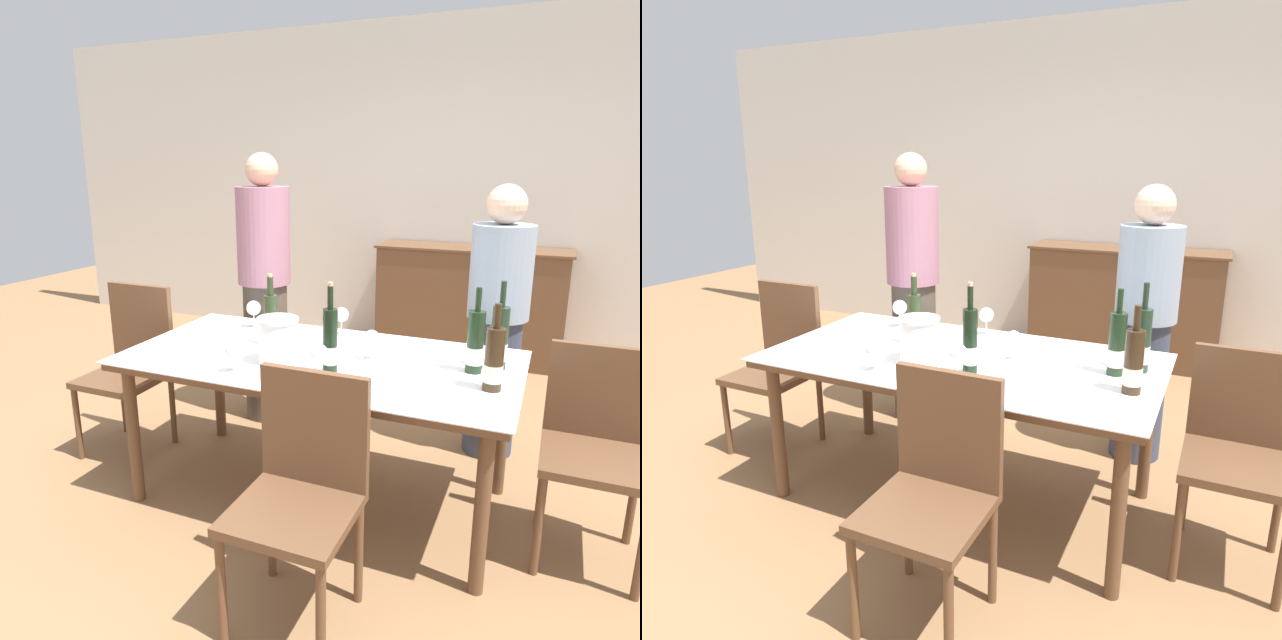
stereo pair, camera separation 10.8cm
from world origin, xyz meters
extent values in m
plane|color=olive|center=(0.00, 0.00, 0.00)|extent=(12.00, 12.00, 0.00)
cube|color=silver|center=(0.00, 2.76, 1.40)|extent=(8.00, 0.10, 2.80)
cube|color=brown|center=(0.33, 2.47, 0.47)|extent=(1.52, 0.44, 0.93)
cube|color=brown|center=(0.33, 2.47, 0.94)|extent=(1.57, 0.46, 0.02)
cylinder|color=brown|center=(-0.82, -0.38, 0.35)|extent=(0.06, 0.06, 0.70)
cylinder|color=brown|center=(0.82, -0.38, 0.35)|extent=(0.06, 0.06, 0.70)
cylinder|color=brown|center=(-0.82, 0.38, 0.35)|extent=(0.06, 0.06, 0.70)
cylinder|color=brown|center=(0.82, 0.38, 0.35)|extent=(0.06, 0.06, 0.70)
cube|color=brown|center=(0.00, 0.00, 0.72)|extent=(1.81, 0.92, 0.04)
cube|color=white|center=(0.00, 0.00, 0.74)|extent=(1.84, 0.95, 0.01)
cylinder|color=white|center=(-0.15, -0.15, 0.85)|extent=(0.18, 0.18, 0.21)
cylinder|color=white|center=(-0.15, -0.15, 0.95)|extent=(0.19, 0.19, 0.01)
cylinder|color=#332314|center=(0.80, -0.11, 0.87)|extent=(0.08, 0.08, 0.26)
cylinder|color=silver|center=(0.80, -0.11, 0.82)|extent=(0.08, 0.08, 0.07)
cylinder|color=#332314|center=(0.80, -0.11, 1.05)|extent=(0.03, 0.03, 0.10)
cylinder|color=#28381E|center=(-0.29, 0.07, 0.87)|extent=(0.06, 0.06, 0.26)
cylinder|color=white|center=(-0.29, 0.07, 0.82)|extent=(0.07, 0.07, 0.07)
cylinder|color=#28381E|center=(-0.29, 0.07, 1.05)|extent=(0.03, 0.03, 0.09)
cylinder|color=tan|center=(-0.29, 0.07, 1.10)|extent=(0.02, 0.02, 0.02)
cylinder|color=black|center=(0.12, -0.17, 0.89)|extent=(0.06, 0.06, 0.29)
cylinder|color=white|center=(0.12, -0.17, 0.82)|extent=(0.07, 0.07, 0.08)
cylinder|color=black|center=(0.12, -0.17, 1.08)|extent=(0.03, 0.03, 0.10)
cylinder|color=tan|center=(0.12, -0.17, 1.14)|extent=(0.02, 0.02, 0.02)
cylinder|color=black|center=(0.70, 0.07, 0.88)|extent=(0.07, 0.07, 0.28)
cylinder|color=white|center=(0.70, 0.07, 0.82)|extent=(0.07, 0.07, 0.08)
cylinder|color=black|center=(0.70, 0.07, 1.07)|extent=(0.02, 0.02, 0.10)
cylinder|color=#1E3323|center=(0.79, 0.16, 0.89)|extent=(0.07, 0.07, 0.28)
cylinder|color=white|center=(0.79, 0.16, 0.82)|extent=(0.07, 0.07, 0.08)
cylinder|color=#1E3323|center=(0.79, 0.16, 1.08)|extent=(0.02, 0.02, 0.11)
cylinder|color=white|center=(-0.03, 0.38, 0.75)|extent=(0.07, 0.07, 0.00)
cylinder|color=white|center=(-0.03, 0.38, 0.79)|extent=(0.01, 0.01, 0.08)
sphere|color=white|center=(-0.03, 0.38, 0.85)|extent=(0.08, 0.08, 0.08)
cylinder|color=white|center=(-0.27, -0.34, 0.75)|extent=(0.07, 0.07, 0.00)
cylinder|color=white|center=(-0.27, -0.34, 0.78)|extent=(0.01, 0.01, 0.07)
sphere|color=white|center=(-0.27, -0.34, 0.84)|extent=(0.08, 0.08, 0.08)
cylinder|color=white|center=(0.24, 0.06, 0.75)|extent=(0.08, 0.08, 0.00)
cylinder|color=white|center=(0.24, 0.06, 0.79)|extent=(0.01, 0.01, 0.08)
sphere|color=white|center=(0.24, 0.06, 0.85)|extent=(0.07, 0.07, 0.07)
cylinder|color=white|center=(0.10, -0.26, 0.75)|extent=(0.07, 0.07, 0.00)
cylinder|color=white|center=(0.10, -0.26, 0.79)|extent=(0.01, 0.01, 0.08)
sphere|color=white|center=(0.10, -0.26, 0.86)|extent=(0.08, 0.08, 0.08)
cylinder|color=white|center=(-0.53, 0.31, 0.75)|extent=(0.07, 0.07, 0.00)
cylinder|color=white|center=(-0.53, 0.31, 0.79)|extent=(0.01, 0.01, 0.08)
sphere|color=white|center=(-0.53, 0.31, 0.86)|extent=(0.08, 0.08, 0.08)
cylinder|color=brown|center=(1.03, -0.18, 0.22)|extent=(0.03, 0.03, 0.45)
cylinder|color=brown|center=(1.03, 0.18, 0.22)|extent=(0.03, 0.03, 0.45)
cylinder|color=brown|center=(1.40, 0.18, 0.22)|extent=(0.03, 0.03, 0.45)
cube|color=brown|center=(1.21, 0.00, 0.47)|extent=(0.42, 0.42, 0.04)
cube|color=brown|center=(1.21, 0.19, 0.69)|extent=(0.42, 0.04, 0.41)
cylinder|color=brown|center=(0.04, -0.98, 0.22)|extent=(0.03, 0.03, 0.43)
cylinder|color=brown|center=(0.41, -0.98, 0.22)|extent=(0.03, 0.03, 0.43)
cylinder|color=brown|center=(0.04, -0.61, 0.22)|extent=(0.03, 0.03, 0.43)
cylinder|color=brown|center=(0.41, -0.61, 0.22)|extent=(0.03, 0.03, 0.43)
cube|color=brown|center=(0.23, -0.79, 0.45)|extent=(0.42, 0.42, 0.04)
cube|color=brown|center=(0.23, -0.60, 0.69)|extent=(0.42, 0.04, 0.44)
cylinder|color=brown|center=(-1.40, -0.18, 0.22)|extent=(0.03, 0.03, 0.43)
cylinder|color=brown|center=(-1.03, -0.18, 0.22)|extent=(0.03, 0.03, 0.43)
cylinder|color=brown|center=(-1.40, 0.18, 0.22)|extent=(0.03, 0.03, 0.43)
cylinder|color=brown|center=(-1.03, 0.18, 0.22)|extent=(0.03, 0.03, 0.43)
cube|color=brown|center=(-1.21, 0.00, 0.45)|extent=(0.42, 0.42, 0.04)
cube|color=brown|center=(-1.21, 0.19, 0.71)|extent=(0.42, 0.04, 0.49)
cylinder|color=#51473D|center=(-0.70, 0.75, 0.45)|extent=(0.28, 0.28, 0.90)
cylinder|color=#9E667A|center=(-0.70, 0.75, 1.20)|extent=(0.33, 0.33, 0.59)
sphere|color=#DBAD89|center=(-0.70, 0.75, 1.59)|extent=(0.20, 0.20, 0.20)
cylinder|color=#383F56|center=(0.72, 0.82, 0.40)|extent=(0.28, 0.28, 0.81)
cylinder|color=#8C9EB2|center=(0.72, 0.82, 1.06)|extent=(0.33, 0.33, 0.51)
sphere|color=beige|center=(0.72, 0.82, 1.42)|extent=(0.21, 0.21, 0.21)
camera|label=1|loc=(0.99, -2.35, 1.63)|focal=32.00mm
camera|label=2|loc=(1.09, -2.31, 1.63)|focal=32.00mm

